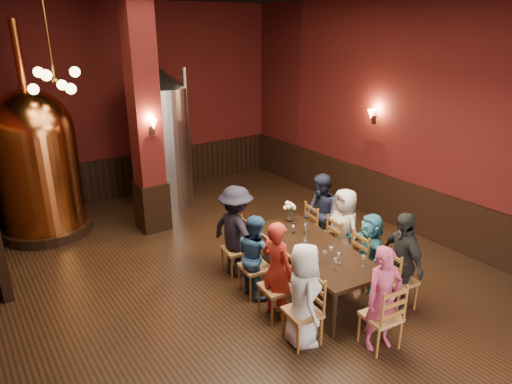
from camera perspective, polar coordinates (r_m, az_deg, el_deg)
room at (r=6.79m, az=-2.45°, el=5.29°), size 10.00×10.02×4.50m
wainscot_right at (r=9.93m, az=17.37°, el=-1.32°), size 0.08×9.90×1.00m
wainscot_back at (r=11.61m, az=-15.57°, el=2.00°), size 7.90×0.08×1.00m
column at (r=9.11m, az=-13.70°, el=8.64°), size 0.58×0.58×4.50m
pendant_cluster at (r=8.66m, az=-23.88°, el=12.64°), size 0.90×0.90×1.70m
sconce_wall at (r=9.91m, az=14.56°, el=9.19°), size 0.20×0.20×0.36m
sconce_column at (r=8.84m, az=-12.94°, el=8.03°), size 0.20×0.20×0.36m
dining_table at (r=7.21m, az=7.16°, el=-7.27°), size 1.27×2.50×0.75m
chair_0 at (r=6.21m, az=5.84°, el=-14.67°), size 0.51×0.51×0.92m
person_0 at (r=6.07m, az=5.92°, el=-12.68°), size 0.69×0.82×1.43m
chair_1 at (r=6.68m, az=2.60°, el=-11.81°), size 0.51×0.51×0.92m
person_1 at (r=6.53m, az=2.64°, el=-9.72°), size 0.44×0.59×1.48m
chair_2 at (r=7.17m, az=-0.11°, el=-9.34°), size 0.51×0.51×0.92m
person_2 at (r=7.07m, az=-0.11°, el=-7.92°), size 0.32×0.65×1.32m
chair_3 at (r=7.70m, az=-2.47°, el=-7.14°), size 0.51×0.51×0.92m
person_3 at (r=7.55m, az=-2.50°, el=-4.95°), size 0.79×1.12×1.57m
chair_4 at (r=7.17m, az=17.44°, el=-10.41°), size 0.51×0.51×0.92m
person_4 at (r=7.02m, az=17.70°, el=-8.25°), size 0.61×0.97×1.53m
chair_5 at (r=7.58m, az=13.87°, el=-8.26°), size 0.51×0.51×0.92m
person_5 at (r=7.50m, az=13.98°, el=-7.13°), size 0.76×1.22×1.26m
chair_6 at (r=8.01m, az=10.76°, el=-6.34°), size 0.51×0.51×0.92m
person_6 at (r=7.90m, az=10.89°, el=-4.62°), size 0.53×0.75×1.45m
chair_7 at (r=8.49m, az=7.97°, el=-4.59°), size 0.51×0.51×0.92m
person_7 at (r=8.37m, az=8.06°, el=-2.78°), size 0.62×0.81×1.50m
chair_8 at (r=6.32m, az=15.36°, el=-14.69°), size 0.51×0.51×0.92m
person_8 at (r=6.18m, az=15.59°, el=-12.73°), size 0.59×0.45×1.43m
copper_kettle at (r=9.81m, az=-25.71°, el=3.43°), size 1.82×1.82×4.09m
steel_vessel at (r=10.60m, az=-11.66°, el=6.63°), size 1.62×1.62×3.14m
rose_vase at (r=7.93m, az=4.29°, el=-2.06°), size 0.22×0.22×0.37m
wine_glass_0 at (r=7.52m, az=6.19°, el=-4.76°), size 0.07×0.07×0.17m
wine_glass_1 at (r=6.59m, az=9.92°, el=-8.81°), size 0.07×0.07×0.17m
wine_glass_2 at (r=7.55m, az=4.69°, el=-4.59°), size 0.07×0.07×0.17m
wine_glass_3 at (r=6.75m, az=8.59°, el=-7.99°), size 0.07×0.07×0.17m
wine_glass_4 at (r=6.74m, az=10.34°, el=-8.14°), size 0.07×0.07×0.17m
wine_glass_5 at (r=7.58m, az=4.76°, el=-4.51°), size 0.07×0.07×0.17m
wine_glass_6 at (r=6.88m, az=9.38°, el=-7.44°), size 0.07×0.07×0.17m
wine_glass_7 at (r=6.73m, az=13.29°, el=-8.39°), size 0.07×0.07×0.17m
wine_glass_8 at (r=7.59m, az=6.28°, el=-4.53°), size 0.07×0.07×0.17m
wine_glass_9 at (r=6.68m, az=6.93°, el=-8.23°), size 0.07×0.07×0.17m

